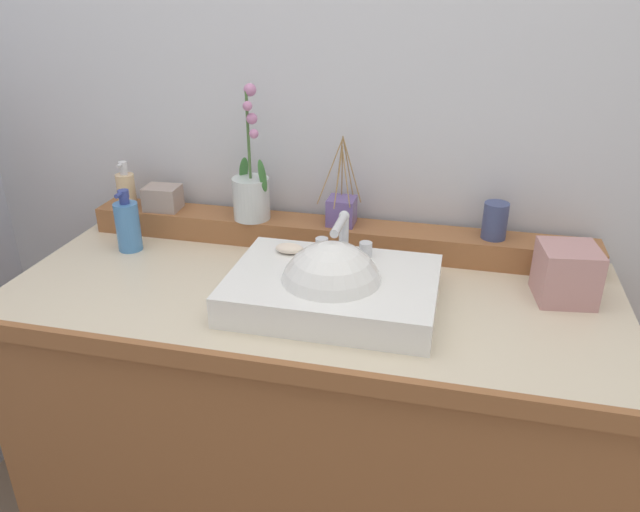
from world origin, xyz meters
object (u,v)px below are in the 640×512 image
at_px(soap_bar, 289,248).
at_px(sink_basin, 332,291).
at_px(soap_dispenser, 126,189).
at_px(trinket_box, 163,198).
at_px(reed_diffuser, 342,210).
at_px(lotion_bottle, 128,225).
at_px(tumbler_cup, 495,221).
at_px(tissue_box, 566,273).
at_px(potted_plant, 251,191).

bearing_deg(soap_bar, sink_basin, -38.23).
relative_size(soap_dispenser, trinket_box, 1.41).
height_order(reed_diffuser, trinket_box, reed_diffuser).
bearing_deg(lotion_bottle, soap_bar, -8.66).
bearing_deg(sink_basin, tumbler_cup, 41.79).
distance_m(tumbler_cup, reed_diffuser, 0.41).
bearing_deg(soap_dispenser, tissue_box, -6.74).
height_order(soap_dispenser, tissue_box, soap_dispenser).
xyz_separation_m(sink_basin, soap_bar, (-0.13, 0.10, 0.05)).
distance_m(reed_diffuser, lotion_bottle, 0.59).
bearing_deg(potted_plant, lotion_bottle, -157.52).
bearing_deg(soap_dispenser, sink_basin, -23.94).
height_order(tumbler_cup, lotion_bottle, lotion_bottle).
relative_size(tumbler_cup, lotion_bottle, 0.56).
bearing_deg(sink_basin, reed_diffuser, 98.00).
distance_m(sink_basin, tumbler_cup, 0.49).
bearing_deg(soap_dispenser, potted_plant, 0.64).
height_order(sink_basin, potted_plant, potted_plant).
height_order(soap_bar, tissue_box, tissue_box).
relative_size(soap_bar, tumbler_cup, 0.72).
bearing_deg(soap_dispenser, trinket_box, 6.79).
relative_size(sink_basin, soap_bar, 6.82).
xyz_separation_m(soap_dispenser, trinket_box, (0.11, 0.01, -0.02)).
distance_m(soap_dispenser, trinket_box, 0.11).
distance_m(sink_basin, potted_plant, 0.45).
height_order(potted_plant, trinket_box, potted_plant).
xyz_separation_m(sink_basin, potted_plant, (-0.30, 0.31, 0.12)).
relative_size(soap_bar, lotion_bottle, 0.40).
distance_m(sink_basin, tissue_box, 0.55).
bearing_deg(trinket_box, tissue_box, -11.27).
relative_size(soap_bar, soap_dispenser, 0.50).
distance_m(potted_plant, tissue_box, 0.84).
xyz_separation_m(sink_basin, tissue_box, (0.53, 0.16, 0.03)).
bearing_deg(potted_plant, tissue_box, -10.13).
bearing_deg(soap_dispenser, soap_bar, -19.93).
bearing_deg(soap_bar, tissue_box, 5.03).
bearing_deg(potted_plant, trinket_box, 178.25).
height_order(soap_bar, soap_dispenser, soap_dispenser).
bearing_deg(soap_bar, lotion_bottle, 171.34).
height_order(sink_basin, soap_bar, sink_basin).
height_order(trinket_box, lotion_bottle, lotion_bottle).
xyz_separation_m(reed_diffuser, trinket_box, (-0.53, -0.01, -0.01)).
relative_size(potted_plant, tumbler_cup, 3.84).
xyz_separation_m(sink_basin, lotion_bottle, (-0.62, 0.18, 0.03)).
bearing_deg(tumbler_cup, trinket_box, -179.65).
relative_size(potted_plant, lotion_bottle, 2.13).
bearing_deg(tumbler_cup, lotion_bottle, -171.53).
distance_m(reed_diffuser, tissue_box, 0.60).
bearing_deg(soap_bar, potted_plant, 129.31).
height_order(soap_bar, lotion_bottle, lotion_bottle).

